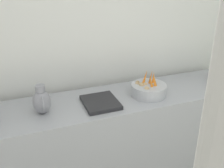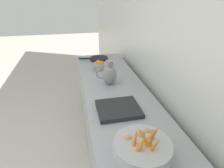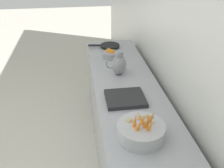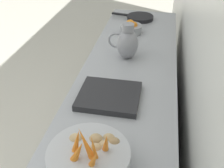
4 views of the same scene
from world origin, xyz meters
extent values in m
cube|color=silver|center=(-1.95, 0.23, 1.50)|extent=(0.10, 8.96, 3.00)
cube|color=#9EA0A5|center=(-1.53, -0.27, 0.43)|extent=(0.63, 3.05, 0.86)
cylinder|color=#ADAFB5|center=(-1.48, 0.22, 0.92)|extent=(0.33, 0.33, 0.11)
torus|color=#ADAFB5|center=(-1.48, 0.22, 0.87)|extent=(0.20, 0.20, 0.01)
cone|color=orange|center=(-1.45, 0.27, 1.01)|extent=(0.08, 0.04, 0.13)
cone|color=orange|center=(-1.55, 0.22, 1.02)|extent=(0.06, 0.09, 0.15)
cone|color=orange|center=(-1.51, 0.26, 1.02)|extent=(0.04, 0.06, 0.17)
cone|color=orange|center=(-1.48, 0.24, 1.02)|extent=(0.11, 0.08, 0.15)
cone|color=orange|center=(-1.43, 0.22, 1.01)|extent=(0.07, 0.06, 0.12)
cone|color=orange|center=(-1.52, 0.29, 1.01)|extent=(0.07, 0.07, 0.13)
ellipsoid|color=tan|center=(-1.54, 0.13, 0.97)|extent=(0.05, 0.04, 0.04)
ellipsoid|color=#9E7F56|center=(-1.57, 0.15, 0.97)|extent=(0.05, 0.04, 0.04)
ellipsoid|color=tan|center=(-1.41, 0.16, 0.97)|extent=(0.06, 0.05, 0.05)
ellipsoid|color=tan|center=(-1.53, 0.17, 0.96)|extent=(0.05, 0.04, 0.03)
ellipsoid|color=tan|center=(-1.50, 0.20, 0.97)|extent=(0.05, 0.04, 0.04)
ellipsoid|color=tan|center=(-1.49, 0.15, 0.97)|extent=(0.06, 0.05, 0.05)
cylinder|color=gray|center=(-1.46, -1.21, 0.90)|extent=(0.18, 0.18, 0.07)
sphere|color=orange|center=(-1.45, -1.24, 0.93)|extent=(0.07, 0.07, 0.07)
sphere|color=orange|center=(-1.48, -1.21, 0.93)|extent=(0.07, 0.07, 0.07)
ellipsoid|color=gray|center=(-1.49, -0.77, 0.97)|extent=(0.15, 0.15, 0.21)
cylinder|color=gray|center=(-1.49, -0.77, 1.09)|extent=(0.08, 0.08, 0.06)
torus|color=gray|center=(-1.41, -0.77, 0.99)|extent=(0.11, 0.01, 0.11)
cube|color=#232326|center=(-1.46, -0.27, 0.88)|extent=(0.34, 0.30, 0.04)
cylinder|color=black|center=(-1.50, -1.55, 0.88)|extent=(0.25, 0.25, 0.03)
cube|color=black|center=(-1.30, -1.59, 0.89)|extent=(0.16, 0.05, 0.02)
camera|label=1|loc=(0.52, -0.91, 1.99)|focal=42.12mm
camera|label=2|loc=(-1.14, 0.97, 1.73)|focal=30.16mm
camera|label=3|loc=(-1.08, 1.55, 2.07)|focal=40.34mm
camera|label=4|loc=(-1.70, 0.90, 1.77)|focal=42.46mm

